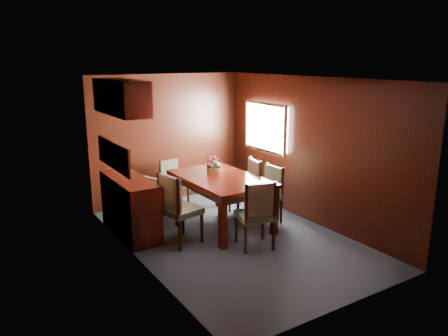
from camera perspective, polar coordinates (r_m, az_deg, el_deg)
ground at (r=6.77m, az=1.17°, el=-9.10°), size 4.50×4.50×0.00m
room_shell at (r=6.53m, az=-1.13°, el=4.96°), size 3.06×4.52×2.41m
sideboard at (r=6.93m, az=-12.15°, el=-4.88°), size 0.48×1.40×0.90m
dining_table at (r=7.05m, az=-0.45°, el=-2.07°), size 1.12×1.76×0.82m
chair_left_near at (r=6.40m, az=-6.24°, el=-4.85°), size 0.59×0.61×1.08m
chair_left_far at (r=7.04m, az=-8.77°, el=-4.06°), size 0.53×0.54×0.89m
chair_right_near at (r=7.31m, az=5.85°, el=-2.97°), size 0.45×0.47×0.96m
chair_right_far at (r=7.61m, az=3.19°, el=-2.09°), size 0.54×0.55×0.99m
chair_head at (r=6.24m, az=4.31°, el=-5.63°), size 0.59×0.57×1.02m
chair_foot at (r=8.09m, az=-6.78°, el=-1.62°), size 0.47×0.46×0.88m
flower_centerpiece at (r=7.30m, az=-1.28°, el=0.51°), size 0.28×0.28×0.28m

